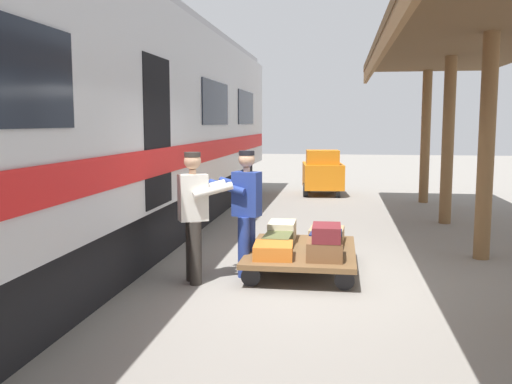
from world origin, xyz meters
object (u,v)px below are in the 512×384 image
object	(u,v)px
suitcase_cream_canvas	(282,231)
suitcase_maroon_trunk	(327,233)
suitcase_brown_leather	(325,250)
train_car	(53,124)
porter_in_overalls	(245,208)
suitcase_tan_vintage	(327,235)
luggage_cart	(302,252)
baggage_tug	(323,173)
suitcase_olive_duffel	(278,241)
suitcase_navy_fabric	(326,241)
porter_by_door	(195,212)
suitcase_orange_carryall	(273,251)

from	to	relation	value
suitcase_cream_canvas	suitcase_maroon_trunk	size ratio (longest dim) A/B	1.05
suitcase_brown_leather	train_car	bearing A→B (deg)	-2.51
porter_in_overalls	suitcase_tan_vintage	bearing A→B (deg)	-141.96
train_car	porter_in_overalls	distance (m)	2.90
luggage_cart	suitcase_cream_canvas	distance (m)	0.68
suitcase_tan_vintage	baggage_tug	distance (m)	8.03
suitcase_tan_vintage	suitcase_olive_duffel	distance (m)	0.87
suitcase_navy_fabric	suitcase_maroon_trunk	size ratio (longest dim) A/B	0.98
luggage_cart	porter_in_overalls	world-z (taller)	porter_in_overalls
suitcase_tan_vintage	suitcase_olive_duffel	size ratio (longest dim) A/B	0.87
luggage_cart	suitcase_navy_fabric	size ratio (longest dim) A/B	3.80
suitcase_cream_canvas	suitcase_brown_leather	size ratio (longest dim) A/B	1.11
porter_in_overalls	porter_by_door	size ratio (longest dim) A/B	1.00
train_car	porter_by_door	size ratio (longest dim) A/B	12.06
suitcase_olive_duffel	porter_in_overalls	xyz separation A→B (m)	(0.42, 0.29, 0.50)
porter_by_door	baggage_tug	distance (m)	9.42
suitcase_olive_duffel	suitcase_navy_fabric	size ratio (longest dim) A/B	1.20
suitcase_maroon_trunk	suitcase_tan_vintage	bearing A→B (deg)	-88.89
porter_by_door	suitcase_olive_duffel	bearing A→B (deg)	-143.58
luggage_cart	suitcase_maroon_trunk	distance (m)	0.76
suitcase_navy_fabric	suitcase_brown_leather	size ratio (longest dim) A/B	1.04
luggage_cart	suitcase_tan_vintage	xyz separation A→B (m)	(-0.33, -0.56, 0.15)
porter_in_overalls	porter_by_door	world-z (taller)	same
suitcase_orange_carryall	luggage_cart	bearing A→B (deg)	-120.79
suitcase_cream_canvas	suitcase_tan_vintage	bearing A→B (deg)	180.00
suitcase_maroon_trunk	porter_in_overalls	world-z (taller)	porter_in_overalls
suitcase_cream_canvas	porter_by_door	distance (m)	1.70
suitcase_navy_fabric	porter_by_door	distance (m)	1.88
train_car	suitcase_brown_leather	bearing A→B (deg)	177.49
suitcase_orange_carryall	suitcase_olive_duffel	bearing A→B (deg)	-90.00
suitcase_brown_leather	suitcase_orange_carryall	world-z (taller)	suitcase_brown_leather
suitcase_brown_leather	porter_by_door	world-z (taller)	porter_by_door
luggage_cart	suitcase_orange_carryall	size ratio (longest dim) A/B	3.63
suitcase_tan_vintage	suitcase_brown_leather	xyz separation A→B (m)	(0.00, 1.12, 0.02)
train_car	suitcase_cream_canvas	bearing A→B (deg)	-162.85
suitcase_brown_leather	porter_in_overalls	size ratio (longest dim) A/B	0.30
train_car	suitcase_maroon_trunk	world-z (taller)	train_car
suitcase_navy_fabric	suitcase_maroon_trunk	world-z (taller)	suitcase_maroon_trunk
suitcase_tan_vintage	porter_in_overalls	bearing A→B (deg)	38.04
luggage_cart	suitcase_brown_leather	xyz separation A→B (m)	(-0.33, 0.56, 0.17)
suitcase_navy_fabric	porter_by_door	world-z (taller)	porter_by_door
suitcase_olive_duffel	luggage_cart	bearing A→B (deg)	-180.00
porter_by_door	baggage_tug	bearing A→B (deg)	-98.25
suitcase_navy_fabric	porter_in_overalls	world-z (taller)	porter_in_overalls
train_car	suitcase_tan_vintage	size ratio (longest dim) A/B	36.94
luggage_cart	suitcase_tan_vintage	bearing A→B (deg)	-120.79
suitcase_olive_duffel	suitcase_navy_fabric	bearing A→B (deg)	180.00
luggage_cart	suitcase_navy_fabric	xyz separation A→B (m)	(-0.33, 0.00, 0.17)
suitcase_olive_duffel	suitcase_maroon_trunk	size ratio (longest dim) A/B	1.18
luggage_cart	porter_by_door	xyz separation A→B (m)	(1.33, 0.74, 0.65)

